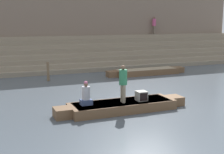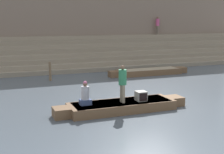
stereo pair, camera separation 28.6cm
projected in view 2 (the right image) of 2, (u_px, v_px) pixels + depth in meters
The scene contains 10 objects.
ground_plane at pixel (149, 103), 15.07m from camera, with size 120.00×120.00×0.00m, color #4C5660.
ghat_steps at pixel (79, 56), 26.65m from camera, with size 36.00×4.99×2.59m.
back_wall at pixel (72, 12), 28.16m from camera, with size 34.20×1.28×9.39m.
rowboat_main at pixel (122, 106), 13.71m from camera, with size 6.04×1.57×0.41m.
person_standing at pixel (123, 81), 13.39m from camera, with size 0.34×0.34×1.63m.
person_rowing at pixel (85, 95), 13.12m from camera, with size 0.48×0.38×1.02m.
tv_set at pixel (141, 96), 13.81m from camera, with size 0.45×0.45×0.43m.
moored_boat_shore at pixel (149, 72), 22.94m from camera, with size 6.21×1.29×0.42m.
mooring_post at pixel (50, 71), 20.54m from camera, with size 0.17×0.17×1.25m, color brown.
person_on_steps at pixel (158, 24), 30.48m from camera, with size 0.35×0.35×1.71m.
Camera 2 is at (-6.96, -12.97, 3.91)m, focal length 50.00 mm.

